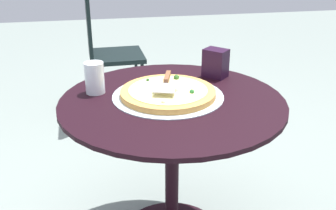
{
  "coord_description": "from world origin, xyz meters",
  "views": [
    {
      "loc": [
        1.4,
        -0.28,
        1.3
      ],
      "look_at": [
        -0.03,
        -0.01,
        0.65
      ],
      "focal_mm": 42.66,
      "sensor_mm": 36.0,
      "label": 1
    }
  ],
  "objects": [
    {
      "name": "patio_table",
      "position": [
        0.0,
        0.0,
        0.51
      ],
      "size": [
        0.88,
        0.88,
        0.69
      ],
      "color": "black",
      "rests_on": "ground"
    },
    {
      "name": "pizza_on_tray",
      "position": [
        -0.03,
        -0.01,
        0.71
      ],
      "size": [
        0.44,
        0.44,
        0.05
      ],
      "color": "silver",
      "rests_on": "patio_table"
    },
    {
      "name": "pizza_server",
      "position": [
        -0.06,
        -0.01,
        0.75
      ],
      "size": [
        0.22,
        0.11,
        0.02
      ],
      "color": "silver",
      "rests_on": "pizza_on_tray"
    },
    {
      "name": "drinking_cup",
      "position": [
        -0.13,
        -0.29,
        0.76
      ],
      "size": [
        0.08,
        0.08,
        0.13
      ],
      "primitive_type": "cylinder",
      "color": "white",
      "rests_on": "patio_table"
    },
    {
      "name": "napkin_dispenser",
      "position": [
        -0.22,
        0.24,
        0.76
      ],
      "size": [
        0.12,
        0.12,
        0.13
      ],
      "primitive_type": "cube",
      "rotation": [
        0.0,
        0.0,
        3.91
      ],
      "color": "black",
      "rests_on": "patio_table"
    },
    {
      "name": "patio_chair_far",
      "position": [
        -1.42,
        -0.2,
        0.53
      ],
      "size": [
        0.39,
        0.39,
        0.9
      ],
      "color": "black",
      "rests_on": "ground"
    }
  ]
}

